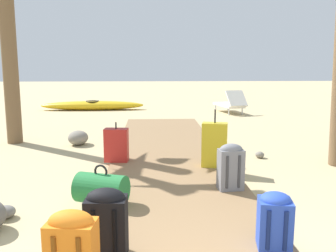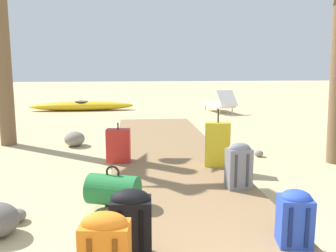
# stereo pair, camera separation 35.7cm
# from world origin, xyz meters

# --- Properties ---
(ground_plane) EXTENTS (60.00, 60.00, 0.00)m
(ground_plane) POSITION_xyz_m (0.00, 3.51, 0.00)
(ground_plane) COLOR tan
(boardwalk) EXTENTS (1.92, 8.78, 0.08)m
(boardwalk) POSITION_xyz_m (0.00, 4.39, 0.04)
(boardwalk) COLOR olive
(boardwalk) RESTS_ON ground
(suitcase_yellow) EXTENTS (0.42, 0.28, 0.90)m
(suitcase_yellow) POSITION_xyz_m (0.68, 3.80, 0.43)
(suitcase_yellow) COLOR gold
(suitcase_yellow) RESTS_ON boardwalk
(backpack_black) EXTENTS (0.34, 0.27, 0.59)m
(backpack_black) POSITION_xyz_m (-0.66, 1.19, 0.39)
(backpack_black) COLOR black
(backpack_black) RESTS_ON boardwalk
(suitcase_red) EXTENTS (0.39, 0.24, 0.65)m
(suitcase_red) POSITION_xyz_m (-0.87, 4.19, 0.35)
(suitcase_red) COLOR red
(suitcase_red) RESTS_ON boardwalk
(backpack_blue) EXTENTS (0.32, 0.30, 0.50)m
(backpack_blue) POSITION_xyz_m (0.76, 1.28, 0.34)
(backpack_blue) COLOR #2847B7
(backpack_blue) RESTS_ON boardwalk
(duffel_bag_green) EXTENTS (0.65, 0.52, 0.46)m
(duffel_bag_green) POSITION_xyz_m (-0.87, 2.36, 0.26)
(duffel_bag_green) COLOR #237538
(duffel_bag_green) RESTS_ON boardwalk
(backpack_grey) EXTENTS (0.33, 0.24, 0.59)m
(backpack_grey) POSITION_xyz_m (0.71, 2.77, 0.39)
(backpack_grey) COLOR slate
(backpack_grey) RESTS_ON boardwalk
(lounge_chair) EXTENTS (0.92, 1.63, 0.79)m
(lounge_chair) POSITION_xyz_m (2.39, 10.53, 0.33)
(lounge_chair) COLOR white
(lounge_chair) RESTS_ON ground
(kayak) EXTENTS (3.72, 0.77, 0.33)m
(kayak) POSITION_xyz_m (-2.43, 11.64, 0.16)
(kayak) COLOR gold
(kayak) RESTS_ON ground
(rock_left_mid) EXTENTS (0.43, 0.49, 0.30)m
(rock_left_mid) POSITION_xyz_m (-1.81, 5.82, 0.15)
(rock_left_mid) COLOR gray
(rock_left_mid) RESTS_ON ground
(rock_right_mid) EXTENTS (0.22, 0.22, 0.12)m
(rock_right_mid) POSITION_xyz_m (1.63, 4.59, 0.06)
(rock_right_mid) COLOR gray
(rock_right_mid) RESTS_ON ground
(rock_left_far) EXTENTS (0.23, 0.23, 0.14)m
(rock_left_far) POSITION_xyz_m (-1.88, 2.19, 0.07)
(rock_left_far) COLOR slate
(rock_left_far) RESTS_ON ground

